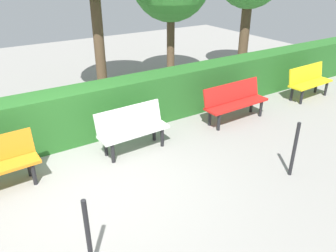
{
  "coord_description": "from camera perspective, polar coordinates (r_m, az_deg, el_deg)",
  "views": [
    {
      "loc": [
        1.31,
        4.33,
        3.31
      ],
      "look_at": [
        -1.74,
        -0.4,
        0.55
      ],
      "focal_mm": 35.64,
      "sensor_mm": 36.0,
      "label": 1
    }
  ],
  "objects": [
    {
      "name": "bench_white",
      "position": [
        6.42,
        -6.15,
        -0.21
      ],
      "size": [
        1.39,
        0.51,
        0.86
      ],
      "rotation": [
        0.0,
        0.0,
        0.03
      ],
      "color": "white",
      "rests_on": "ground_plane"
    },
    {
      "name": "railing_post_mid",
      "position": [
        5.98,
        20.79,
        -3.79
      ],
      "size": [
        0.06,
        0.06,
        1.0
      ],
      "primitive_type": "cylinder",
      "color": "black",
      "rests_on": "ground_plane"
    },
    {
      "name": "ground_plane",
      "position": [
        5.61,
        -13.04,
        -10.85
      ],
      "size": [
        23.35,
        23.35,
        0.0
      ],
      "primitive_type": "plane",
      "color": "gray"
    },
    {
      "name": "bench_red",
      "position": [
        7.8,
        11.35,
        4.35
      ],
      "size": [
        1.65,
        0.51,
        0.86
      ],
      "rotation": [
        0.0,
        0.0,
        0.02
      ],
      "color": "red",
      "rests_on": "ground_plane"
    },
    {
      "name": "bench_yellow",
      "position": [
        9.77,
        22.93,
        7.2
      ],
      "size": [
        1.41,
        0.51,
        0.86
      ],
      "rotation": [
        0.0,
        0.0,
        0.04
      ],
      "color": "yellow",
      "rests_on": "ground_plane"
    },
    {
      "name": "railing_post_far",
      "position": [
        4.13,
        -13.51,
        -17.69
      ],
      "size": [
        0.06,
        0.06,
        1.0
      ],
      "primitive_type": "cylinder",
      "color": "black",
      "rests_on": "ground_plane"
    },
    {
      "name": "hedge_row",
      "position": [
        7.21,
        -9.79,
        3.17
      ],
      "size": [
        19.35,
        0.65,
        1.09
      ],
      "primitive_type": "cube",
      "color": "#266023",
      "rests_on": "ground_plane"
    }
  ]
}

